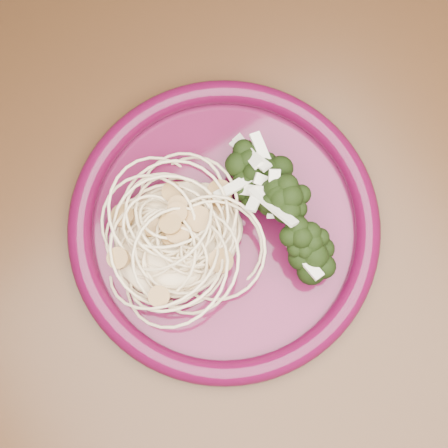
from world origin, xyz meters
TOP-DOWN VIEW (x-y plane):
  - dining_table at (0.00, 0.00)m, footprint 1.20×0.80m
  - dinner_plate at (-0.12, -0.07)m, footprint 0.40×0.40m
  - spaghetti_pile at (-0.17, -0.06)m, footprint 0.17×0.15m
  - scallop_cluster at (-0.17, -0.06)m, footprint 0.16×0.16m
  - broccoli_pile at (-0.06, -0.09)m, footprint 0.14×0.17m
  - onion_garnish at (-0.06, -0.09)m, footprint 0.09×0.11m

SIDE VIEW (x-z plane):
  - dining_table at x=0.00m, z-range 0.28..1.03m
  - dinner_plate at x=-0.12m, z-range 0.75..0.78m
  - spaghetti_pile at x=-0.17m, z-range 0.76..0.79m
  - broccoli_pile at x=-0.06m, z-range 0.76..0.81m
  - scallop_cluster at x=-0.17m, z-range 0.79..0.83m
  - onion_garnish at x=-0.06m, z-range 0.79..0.84m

